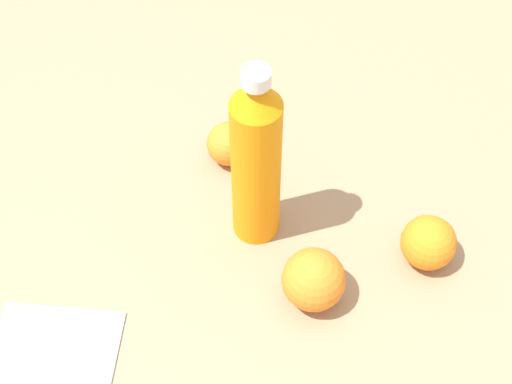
# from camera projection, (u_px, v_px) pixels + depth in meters

# --- Properties ---
(ground_plane) EXTENTS (2.40, 2.40, 0.00)m
(ground_plane) POSITION_uv_depth(u_px,v_px,m) (236.00, 234.00, 1.08)
(ground_plane) COLOR #9E7F60
(water_bottle) EXTENTS (0.06, 0.06, 0.30)m
(water_bottle) POSITION_uv_depth(u_px,v_px,m) (256.00, 162.00, 0.97)
(water_bottle) COLOR orange
(water_bottle) RESTS_ON ground_plane
(orange_0) EXTENTS (0.07, 0.07, 0.07)m
(orange_0) POSITION_uv_depth(u_px,v_px,m) (229.00, 144.00, 1.13)
(orange_0) COLOR orange
(orange_0) RESTS_ON ground_plane
(orange_1) EXTENTS (0.08, 0.08, 0.08)m
(orange_1) POSITION_uv_depth(u_px,v_px,m) (314.00, 280.00, 0.99)
(orange_1) COLOR orange
(orange_1) RESTS_ON ground_plane
(orange_2) EXTENTS (0.07, 0.07, 0.07)m
(orange_2) POSITION_uv_depth(u_px,v_px,m) (428.00, 243.00, 1.03)
(orange_2) COLOR orange
(orange_2) RESTS_ON ground_plane
(folded_napkin) EXTENTS (0.21, 0.19, 0.01)m
(folded_napkin) POSITION_uv_depth(u_px,v_px,m) (49.00, 370.00, 0.96)
(folded_napkin) COLOR #99BFD8
(folded_napkin) RESTS_ON ground_plane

